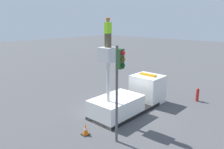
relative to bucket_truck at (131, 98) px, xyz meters
name	(u,v)px	position (x,y,z in m)	size (l,w,h in m)	color
ground_plane	(125,112)	(-0.63, 0.00, -0.91)	(120.00, 120.00, 0.00)	#4C4C4F
bucket_truck	(131,98)	(0.00, 0.00, 0.00)	(6.63, 2.35, 4.87)	black
worker	(108,33)	(-2.45, 0.00, 4.84)	(0.40, 0.26, 1.75)	brown
traffic_light_pole	(119,76)	(-4.02, -2.23, 2.82)	(0.34, 0.57, 5.28)	#515156
fire_hydrant	(197,95)	(5.08, -2.97, -0.37)	(0.48, 0.24, 1.11)	#B2231E
traffic_cone_rear	(86,130)	(-4.70, -0.30, -0.60)	(0.44, 0.44, 0.66)	black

